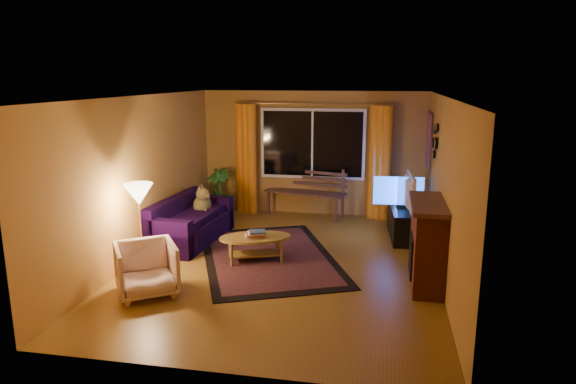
% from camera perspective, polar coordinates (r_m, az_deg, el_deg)
% --- Properties ---
extents(floor, '(4.50, 6.00, 0.02)m').
position_cam_1_polar(floor, '(7.87, -0.41, -8.02)').
color(floor, brown).
rests_on(floor, ground).
extents(ceiling, '(4.50, 6.00, 0.02)m').
position_cam_1_polar(ceiling, '(7.36, -0.44, 10.63)').
color(ceiling, white).
rests_on(ceiling, ground).
extents(wall_back, '(4.50, 0.02, 2.50)m').
position_cam_1_polar(wall_back, '(10.44, 2.75, 4.30)').
color(wall_back, '#B38038').
rests_on(wall_back, ground).
extents(wall_left, '(0.02, 6.00, 2.50)m').
position_cam_1_polar(wall_left, '(8.25, -16.03, 1.54)').
color(wall_left, '#B38038').
rests_on(wall_left, ground).
extents(wall_right, '(0.02, 6.00, 2.50)m').
position_cam_1_polar(wall_right, '(7.43, 16.94, 0.29)').
color(wall_right, '#B38038').
rests_on(wall_right, ground).
extents(window, '(2.00, 0.02, 1.30)m').
position_cam_1_polar(window, '(10.35, 2.71, 5.35)').
color(window, black).
rests_on(window, wall_back).
extents(curtain_rod, '(3.20, 0.03, 0.03)m').
position_cam_1_polar(curtain_rod, '(10.23, 2.73, 9.76)').
color(curtain_rod, '#BF8C3F').
rests_on(curtain_rod, wall_back).
extents(curtain_left, '(0.36, 0.36, 2.24)m').
position_cam_1_polar(curtain_left, '(10.61, -4.61, 3.70)').
color(curtain_left, orange).
rests_on(curtain_left, ground).
extents(curtain_right, '(0.36, 0.36, 2.24)m').
position_cam_1_polar(curtain_right, '(10.24, 10.16, 3.21)').
color(curtain_right, orange).
rests_on(curtain_right, ground).
extents(bench, '(1.70, 0.86, 0.49)m').
position_cam_1_polar(bench, '(10.40, 1.89, -1.37)').
color(bench, '#412926').
rests_on(bench, ground).
extents(potted_plant, '(0.67, 0.67, 0.95)m').
position_cam_1_polar(potted_plant, '(10.58, -7.70, 0.04)').
color(potted_plant, '#235B1E').
rests_on(potted_plant, ground).
extents(sofa, '(0.97, 1.94, 0.76)m').
position_cam_1_polar(sofa, '(8.94, -10.68, -3.06)').
color(sofa, black).
rests_on(sofa, ground).
extents(dog, '(0.47, 0.57, 0.53)m').
position_cam_1_polar(dog, '(9.24, -9.52, -0.82)').
color(dog, olive).
rests_on(dog, sofa).
extents(armchair, '(1.00, 0.98, 0.76)m').
position_cam_1_polar(armchair, '(6.94, -15.47, -7.99)').
color(armchair, beige).
rests_on(armchair, ground).
extents(floor_lamp, '(0.26, 0.26, 1.33)m').
position_cam_1_polar(floor_lamp, '(7.48, -16.01, -4.22)').
color(floor_lamp, '#BF8C3F').
rests_on(floor_lamp, ground).
extents(rug, '(3.01, 3.62, 0.02)m').
position_cam_1_polar(rug, '(8.15, -2.20, -7.15)').
color(rug, '#65240E').
rests_on(rug, ground).
extents(coffee_table, '(1.40, 1.40, 0.40)m').
position_cam_1_polar(coffee_table, '(7.93, -3.65, -6.30)').
color(coffee_table, olive).
rests_on(coffee_table, ground).
extents(tv_console, '(0.52, 1.30, 0.53)m').
position_cam_1_polar(tv_console, '(9.24, 12.63, -3.37)').
color(tv_console, black).
rests_on(tv_console, ground).
extents(television, '(0.19, 1.08, 0.62)m').
position_cam_1_polar(television, '(9.10, 12.80, 0.10)').
color(television, black).
rests_on(television, tv_console).
extents(fireplace, '(0.40, 1.20, 1.10)m').
position_cam_1_polar(fireplace, '(7.21, 15.24, -5.76)').
color(fireplace, maroon).
rests_on(fireplace, ground).
extents(mirror_cluster, '(0.06, 0.60, 0.56)m').
position_cam_1_polar(mirror_cluster, '(8.62, 15.95, 5.72)').
color(mirror_cluster, black).
rests_on(mirror_cluster, wall_right).
extents(painting, '(0.04, 0.76, 0.96)m').
position_cam_1_polar(painting, '(9.77, 15.38, 5.65)').
color(painting, '#E04D2E').
rests_on(painting, wall_right).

